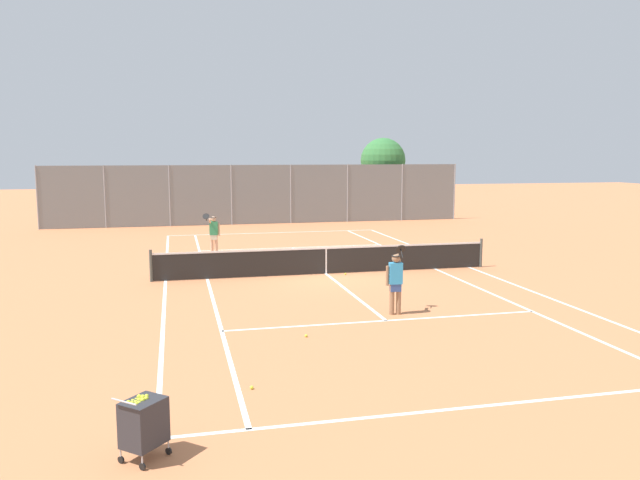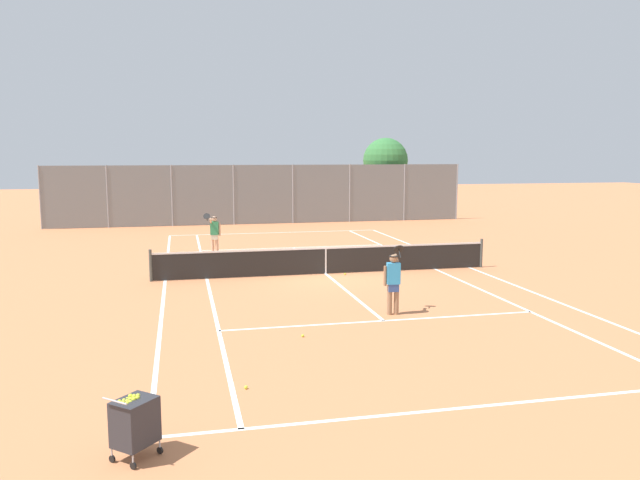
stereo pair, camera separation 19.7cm
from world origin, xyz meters
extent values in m
plane|color=#CC7A4C|center=(0.00, 0.00, 0.00)|extent=(120.00, 120.00, 0.00)
cube|color=white|center=(0.00, -11.90, 0.00)|extent=(11.00, 0.10, 0.01)
cube|color=white|center=(0.00, 11.90, 0.00)|extent=(11.00, 0.10, 0.01)
cube|color=white|center=(-5.50, 0.00, 0.00)|extent=(0.10, 23.80, 0.01)
cube|color=white|center=(5.50, 0.00, 0.00)|extent=(0.10, 23.80, 0.01)
cube|color=white|center=(-4.13, 0.00, 0.00)|extent=(0.10, 23.80, 0.01)
cube|color=white|center=(4.13, 0.00, 0.00)|extent=(0.10, 23.80, 0.01)
cube|color=white|center=(0.00, -6.40, 0.00)|extent=(8.26, 0.10, 0.01)
cube|color=white|center=(0.00, 6.40, 0.00)|extent=(8.26, 0.10, 0.01)
cube|color=white|center=(0.00, 0.00, 0.00)|extent=(0.10, 12.80, 0.01)
cylinder|color=#474C47|center=(-5.95, 0.00, 0.53)|extent=(0.10, 0.10, 1.07)
cylinder|color=#474C47|center=(5.95, 0.00, 0.53)|extent=(0.10, 0.10, 1.07)
cube|color=black|center=(0.00, 0.00, 0.46)|extent=(11.90, 0.02, 0.89)
cube|color=white|center=(0.00, 0.00, 0.92)|extent=(11.90, 0.03, 0.06)
cube|color=white|center=(0.00, 0.00, 0.44)|extent=(0.05, 0.03, 0.89)
cube|color=#2D2D33|center=(-5.64, -12.49, 0.53)|extent=(0.70, 0.71, 0.64)
cylinder|color=#B7B7BC|center=(-5.62, -12.17, 0.15)|extent=(0.02, 0.02, 0.16)
cylinder|color=black|center=(-5.62, -12.17, 0.05)|extent=(0.09, 0.09, 0.10)
cylinder|color=#B7B7BC|center=(-5.32, -12.43, 0.15)|extent=(0.02, 0.02, 0.16)
cylinder|color=black|center=(-5.32, -12.43, 0.05)|extent=(0.09, 0.09, 0.10)
cylinder|color=#B7B7BC|center=(-5.96, -12.54, 0.15)|extent=(0.02, 0.02, 0.16)
cylinder|color=black|center=(-5.96, -12.54, 0.05)|extent=(0.09, 0.09, 0.10)
cylinder|color=#B7B7BC|center=(-5.66, -12.81, 0.15)|extent=(0.02, 0.02, 0.16)
cylinder|color=black|center=(-5.66, -12.81, 0.05)|extent=(0.09, 0.09, 0.10)
cylinder|color=#B7B7BC|center=(-5.87, -12.74, 0.95)|extent=(0.34, 0.31, 0.02)
sphere|color=#D1DB33|center=(-5.83, -12.51, 0.84)|extent=(0.07, 0.07, 0.07)
sphere|color=#D1DB33|center=(-5.78, -12.45, 0.83)|extent=(0.07, 0.07, 0.07)
sphere|color=#D1DB33|center=(-5.73, -12.41, 0.82)|extent=(0.07, 0.07, 0.07)
sphere|color=#D1DB33|center=(-5.70, -12.36, 0.85)|extent=(0.07, 0.07, 0.07)
sphere|color=#D1DB33|center=(-5.65, -12.31, 0.83)|extent=(0.07, 0.07, 0.07)
sphere|color=#D1DB33|center=(-5.78, -12.54, 0.84)|extent=(0.07, 0.07, 0.07)
sphere|color=#D1DB33|center=(-5.73, -12.50, 0.83)|extent=(0.07, 0.07, 0.07)
sphere|color=#D1DB33|center=(-5.69, -12.45, 0.84)|extent=(0.07, 0.07, 0.07)
sphere|color=#D1DB33|center=(-5.65, -12.39, 0.85)|extent=(0.07, 0.07, 0.07)
sphere|color=#D1DB33|center=(-5.60, -12.35, 0.84)|extent=(0.07, 0.07, 0.07)
sphere|color=#D1DB33|center=(-5.72, -12.59, 0.84)|extent=(0.07, 0.07, 0.07)
sphere|color=#D1DB33|center=(-5.69, -12.54, 0.83)|extent=(0.07, 0.07, 0.07)
sphere|color=#D1DB33|center=(-5.64, -12.49, 0.85)|extent=(0.07, 0.07, 0.07)
sphere|color=#D1DB33|center=(-5.60, -12.45, 0.85)|extent=(0.07, 0.07, 0.07)
cylinder|color=#936B4C|center=(0.35, -5.84, 0.41)|extent=(0.13, 0.13, 0.82)
cylinder|color=#936B4C|center=(0.53, -5.85, 0.41)|extent=(0.13, 0.13, 0.82)
cube|color=#334C8C|center=(0.44, -5.84, 0.74)|extent=(0.30, 0.21, 0.24)
cube|color=#3399D8|center=(0.44, -5.84, 1.10)|extent=(0.36, 0.23, 0.56)
sphere|color=#936B4C|center=(0.44, -5.84, 1.49)|extent=(0.22, 0.22, 0.22)
cylinder|color=black|center=(0.44, -5.84, 1.56)|extent=(0.23, 0.23, 0.02)
cylinder|color=#936B4C|center=(0.22, -5.82, 1.04)|extent=(0.08, 0.08, 0.52)
cylinder|color=#936B4C|center=(0.58, -5.72, 1.39)|extent=(0.13, 0.46, 0.35)
cylinder|color=black|center=(0.74, -5.47, 1.55)|extent=(0.06, 0.25, 0.22)
cylinder|color=black|center=(0.75, -5.35, 1.66)|extent=(0.30, 0.22, 0.23)
cylinder|color=#D8A884|center=(-3.47, 5.31, 0.41)|extent=(0.13, 0.13, 0.82)
cylinder|color=#D8A884|center=(-3.65, 5.34, 0.41)|extent=(0.13, 0.13, 0.82)
cube|color=beige|center=(-3.56, 5.33, 0.74)|extent=(0.30, 0.22, 0.24)
cube|color=#338C59|center=(-3.56, 5.33, 1.10)|extent=(0.36, 0.24, 0.56)
sphere|color=#D8A884|center=(-3.56, 5.33, 1.49)|extent=(0.22, 0.22, 0.22)
cylinder|color=black|center=(-3.56, 5.33, 1.56)|extent=(0.23, 0.23, 0.02)
cylinder|color=#D8A884|center=(-3.34, 5.30, 1.04)|extent=(0.08, 0.08, 0.52)
cylinder|color=#D8A884|center=(-3.71, 5.20, 1.39)|extent=(0.14, 0.46, 0.35)
cylinder|color=black|center=(-3.87, 4.96, 1.55)|extent=(0.07, 0.25, 0.22)
cylinder|color=black|center=(-3.89, 4.85, 1.66)|extent=(0.30, 0.23, 0.23)
sphere|color=#D1DB33|center=(-3.89, -10.26, 0.03)|extent=(0.07, 0.07, 0.07)
sphere|color=#D1DB33|center=(2.53, 0.07, 0.03)|extent=(0.07, 0.07, 0.07)
sphere|color=#D1DB33|center=(0.62, -0.32, 0.03)|extent=(0.07, 0.07, 0.07)
sphere|color=#D1DB33|center=(-2.98, 2.54, 0.03)|extent=(0.07, 0.07, 0.07)
sphere|color=#D1DB33|center=(-2.27, -7.33, 0.03)|extent=(0.07, 0.07, 0.07)
cylinder|color=gray|center=(-12.55, 16.34, 1.78)|extent=(0.08, 0.08, 3.57)
cylinder|color=gray|center=(-8.97, 16.34, 1.78)|extent=(0.08, 0.08, 3.57)
cylinder|color=gray|center=(-5.38, 16.34, 1.78)|extent=(0.08, 0.08, 3.57)
cylinder|color=gray|center=(-1.79, 16.34, 1.78)|extent=(0.08, 0.08, 3.57)
cylinder|color=gray|center=(1.79, 16.34, 1.78)|extent=(0.08, 0.08, 3.57)
cylinder|color=gray|center=(5.38, 16.34, 1.78)|extent=(0.08, 0.08, 3.57)
cylinder|color=gray|center=(8.97, 16.34, 1.78)|extent=(0.08, 0.08, 3.57)
cylinder|color=gray|center=(12.55, 16.34, 1.78)|extent=(0.08, 0.08, 3.57)
cube|color=slate|center=(0.00, 16.34, 1.78)|extent=(25.11, 0.02, 3.53)
cylinder|color=brown|center=(8.38, 18.41, 1.37)|extent=(0.25, 0.25, 2.74)
sphere|color=#387A3D|center=(8.38, 18.41, 3.77)|extent=(2.95, 2.95, 2.95)
sphere|color=#387A3D|center=(8.48, 18.31, 3.40)|extent=(2.08, 2.08, 2.08)
camera|label=1|loc=(-5.14, -20.96, 4.18)|focal=35.00mm
camera|label=2|loc=(-4.95, -21.00, 4.18)|focal=35.00mm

